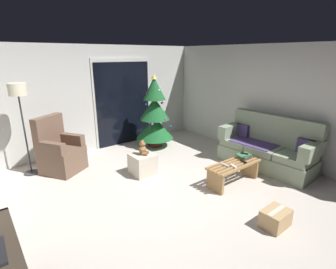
# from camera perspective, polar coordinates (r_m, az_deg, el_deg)

# --- Properties ---
(ground_plane) EXTENTS (7.00, 7.00, 0.00)m
(ground_plane) POSITION_cam_1_polar(r_m,az_deg,el_deg) (4.42, 1.55, -13.75)
(ground_plane) COLOR #BCB2A8
(wall_back) EXTENTS (5.72, 0.12, 2.50)m
(wall_back) POSITION_cam_1_polar(r_m,az_deg,el_deg) (6.52, -15.89, 7.61)
(wall_back) COLOR beige
(wall_back) RESTS_ON ground
(wall_right) EXTENTS (0.12, 6.00, 2.50)m
(wall_right) POSITION_cam_1_polar(r_m,az_deg,el_deg) (6.11, 22.95, 6.29)
(wall_right) COLOR beige
(wall_right) RESTS_ON ground
(patio_door_frame) EXTENTS (1.60, 0.02, 2.20)m
(patio_door_frame) POSITION_cam_1_polar(r_m,az_deg,el_deg) (6.78, -9.83, 7.10)
(patio_door_frame) COLOR silver
(patio_door_frame) RESTS_ON ground
(patio_door_glass) EXTENTS (1.50, 0.02, 2.10)m
(patio_door_glass) POSITION_cam_1_polar(r_m,az_deg,el_deg) (6.78, -9.74, 6.66)
(patio_door_glass) COLOR black
(patio_door_glass) RESTS_ON ground
(couch) EXTENTS (0.88, 1.98, 1.08)m
(couch) POSITION_cam_1_polar(r_m,az_deg,el_deg) (5.76, 21.17, -2.92)
(couch) COLOR gray
(couch) RESTS_ON ground
(coffee_table) EXTENTS (1.10, 0.40, 0.39)m
(coffee_table) POSITION_cam_1_polar(r_m,az_deg,el_deg) (4.89, 14.32, -7.61)
(coffee_table) COLOR #9E7547
(coffee_table) RESTS_ON ground
(remote_silver) EXTENTS (0.04, 0.16, 0.02)m
(remote_silver) POSITION_cam_1_polar(r_m,az_deg,el_deg) (4.70, 12.45, -6.59)
(remote_silver) COLOR #ADADB2
(remote_silver) RESTS_ON coffee_table
(remote_white) EXTENTS (0.09, 0.16, 0.02)m
(remote_white) POSITION_cam_1_polar(r_m,az_deg,el_deg) (4.70, 14.29, -6.76)
(remote_white) COLOR silver
(remote_white) RESTS_ON coffee_table
(remote_black) EXTENTS (0.09, 0.16, 0.02)m
(remote_black) POSITION_cam_1_polar(r_m,az_deg,el_deg) (4.94, 16.35, -5.72)
(remote_black) COLOR black
(remote_black) RESTS_ON coffee_table
(book_stack) EXTENTS (0.29, 0.23, 0.07)m
(book_stack) POSITION_cam_1_polar(r_m,az_deg,el_deg) (5.14, 16.56, -4.51)
(book_stack) COLOR #4C4C51
(book_stack) RESTS_ON coffee_table
(cell_phone) EXTENTS (0.12, 0.16, 0.01)m
(cell_phone) POSITION_cam_1_polar(r_m,az_deg,el_deg) (5.14, 16.56, -4.06)
(cell_phone) COLOR black
(cell_phone) RESTS_ON book_stack
(christmas_tree) EXTENTS (0.94, 0.94, 1.83)m
(christmas_tree) POSITION_cam_1_polar(r_m,az_deg,el_deg) (6.48, -2.99, 4.29)
(christmas_tree) COLOR #4C1E19
(christmas_tree) RESTS_ON ground
(armchair) EXTENTS (0.94, 0.95, 1.13)m
(armchair) POSITION_cam_1_polar(r_m,az_deg,el_deg) (5.61, -22.82, -3.64)
(armchair) COLOR brown
(armchair) RESTS_ON ground
(floor_lamp) EXTENTS (0.32, 0.32, 1.78)m
(floor_lamp) POSITION_cam_1_polar(r_m,az_deg,el_deg) (5.48, -30.14, 6.91)
(floor_lamp) COLOR #2D2D30
(floor_lamp) RESTS_ON ground
(ottoman) EXTENTS (0.44, 0.44, 0.42)m
(ottoman) POSITION_cam_1_polar(r_m,az_deg,el_deg) (5.14, -5.63, -6.51)
(ottoman) COLOR beige
(ottoman) RESTS_ON ground
(teddy_bear_chestnut) EXTENTS (0.21, 0.22, 0.29)m
(teddy_bear_chestnut) POSITION_cam_1_polar(r_m,az_deg,el_deg) (5.01, -5.62, -3.08)
(teddy_bear_chestnut) COLOR brown
(teddy_bear_chestnut) RESTS_ON ottoman
(cardboard_box_taped_mid_floor) EXTENTS (0.40, 0.30, 0.25)m
(cardboard_box_taped_mid_floor) POSITION_cam_1_polar(r_m,az_deg,el_deg) (4.00, 22.69, -16.75)
(cardboard_box_taped_mid_floor) COLOR tan
(cardboard_box_taped_mid_floor) RESTS_ON ground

